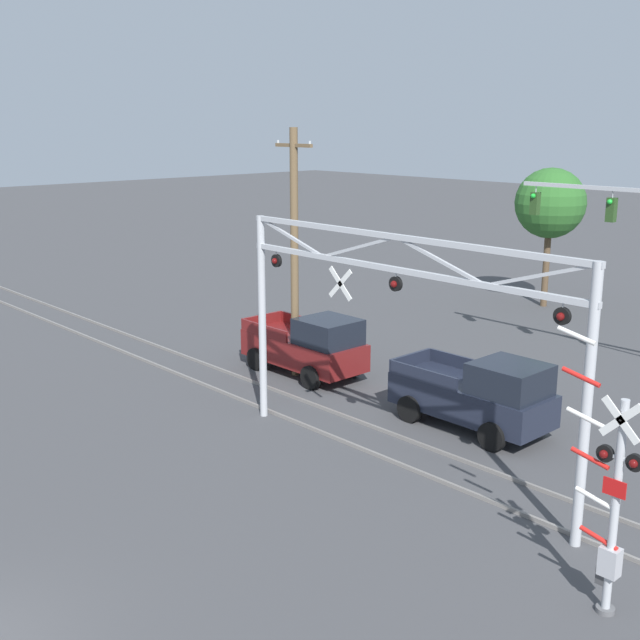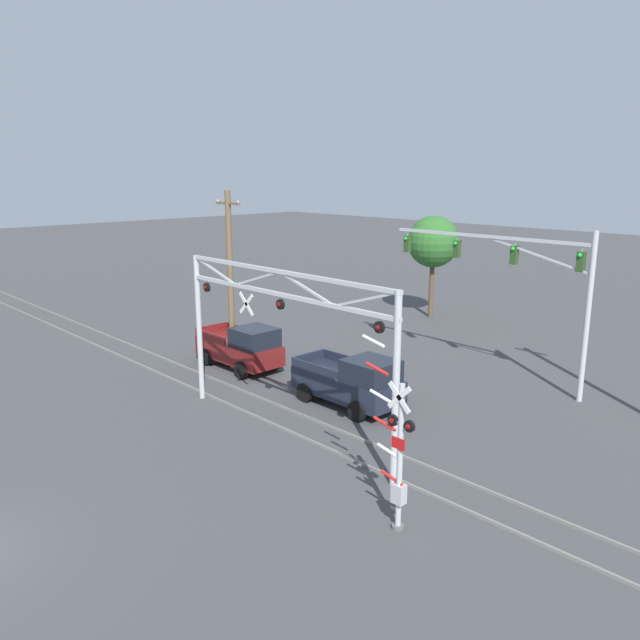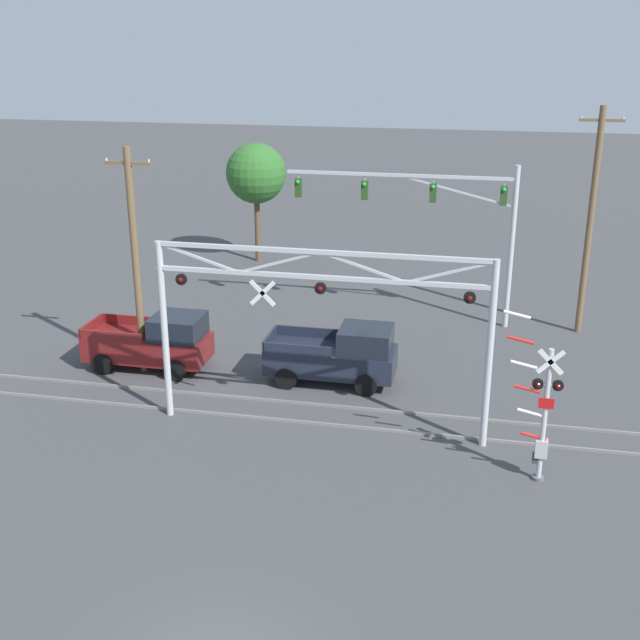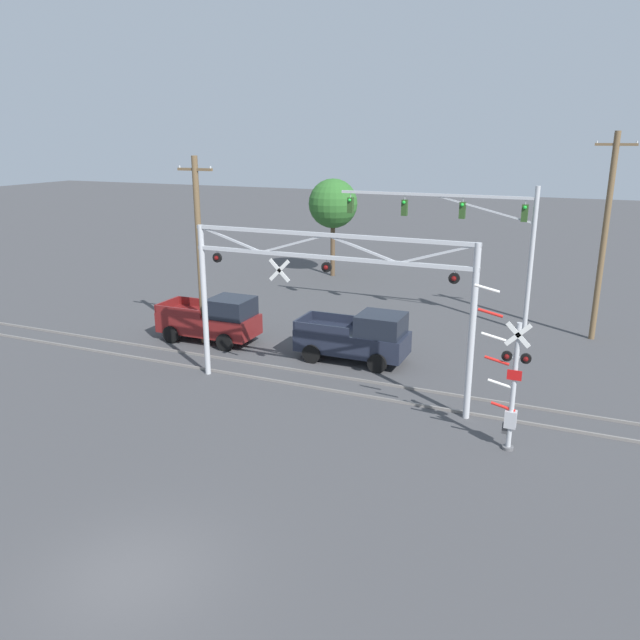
% 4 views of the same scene
% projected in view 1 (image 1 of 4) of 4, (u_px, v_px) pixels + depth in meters
% --- Properties ---
extents(rail_track_near, '(80.00, 0.08, 0.10)m').
position_uv_depth(rail_track_near, '(399.00, 464.00, 21.41)').
color(rail_track_near, gray).
rests_on(rail_track_near, ground_plane).
extents(rail_track_far, '(80.00, 0.08, 0.10)m').
position_uv_depth(rail_track_far, '(433.00, 449.00, 22.35)').
color(rail_track_far, gray).
rests_on(rail_track_far, ground_plane).
extents(crossing_gantry, '(10.98, 0.27, 6.24)m').
position_uv_depth(crossing_gantry, '(395.00, 311.00, 20.20)').
color(crossing_gantry, '#B7BABF').
rests_on(crossing_gantry, ground_plane).
extents(crossing_signal_mast, '(1.85, 0.35, 5.29)m').
position_uv_depth(crossing_signal_mast, '(610.00, 510.00, 14.59)').
color(crossing_signal_mast, '#B7BABF').
rests_on(crossing_signal_mast, ground_plane).
extents(pickup_truck_lead, '(4.87, 2.24, 2.27)m').
position_uv_depth(pickup_truck_lead, '(479.00, 394.00, 23.64)').
color(pickup_truck_lead, '#1E2333').
rests_on(pickup_truck_lead, ground_plane).
extents(pickup_truck_following, '(4.85, 2.24, 2.27)m').
position_uv_depth(pickup_truck_following, '(308.00, 346.00, 28.78)').
color(pickup_truck_following, maroon).
rests_on(pickup_truck_following, ground_plane).
extents(utility_pole_left, '(1.80, 0.28, 8.75)m').
position_uv_depth(utility_pole_left, '(294.00, 251.00, 28.01)').
color(utility_pole_left, brown).
rests_on(utility_pole_left, ground_plane).
extents(background_tree_beyond_span, '(3.40, 3.40, 6.80)m').
position_uv_depth(background_tree_beyond_span, '(550.00, 204.00, 38.69)').
color(background_tree_beyond_span, brown).
rests_on(background_tree_beyond_span, ground_plane).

